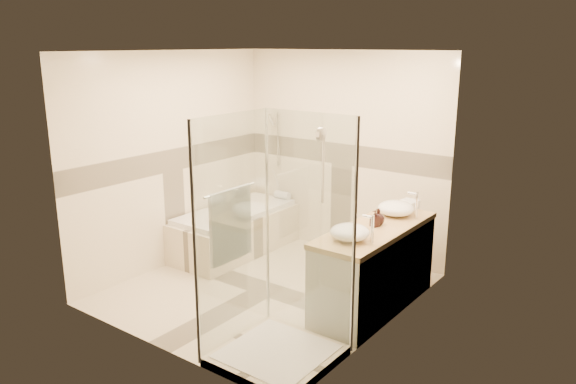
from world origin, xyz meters
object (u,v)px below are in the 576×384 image
Objects in this scene: amenity_bottle_b at (378,217)px; vanity at (374,268)px; vessel_sink_far at (350,232)px; bathtub at (235,229)px; vessel_sink_near at (396,208)px; amenity_bottle_a at (375,218)px; shower_enclosure at (271,298)px.

vanity is at bearing -75.57° from amenity_bottle_b.
vessel_sink_far is 0.54m from amenity_bottle_b.
bathtub is 1.05× the size of vanity.
amenity_bottle_b is at bearing -90.00° from vessel_sink_near.
amenity_bottle_a is (2.13, -0.34, 0.62)m from bathtub.
bathtub is 4.51× the size of vessel_sink_near.
amenity_bottle_a is (0.00, 0.48, 0.01)m from vessel_sink_far.
vessel_sink_far is (-0.02, -0.46, 0.50)m from vanity.
vessel_sink_near is (0.27, 1.74, 0.42)m from shower_enclosure.
vessel_sink_far is at bearing -90.00° from amenity_bottle_b.
amenity_bottle_b is (0.00, 0.54, 0.01)m from vessel_sink_far.
bathtub is 2.36m from vessel_sink_far.
vessel_sink_far is at bearing -90.00° from amenity_bottle_a.
amenity_bottle_a is at bearing 149.75° from vanity.
shower_enclosure is 12.50× the size of amenity_bottle_b.
vanity is at bearing 87.54° from vessel_sink_far.
bathtub is at bearing 172.71° from amenity_bottle_b.
vessel_sink_near is 0.46m from amenity_bottle_a.
amenity_bottle_b is at bearing 90.00° from vessel_sink_far.
vanity is 0.51m from amenity_bottle_b.
amenity_bottle_a is (-0.02, 0.01, 0.50)m from vanity.
bathtub is at bearing 170.75° from vanity.
amenity_bottle_a reaches higher than vessel_sink_far.
vessel_sink_far is (2.13, -0.81, 0.62)m from bathtub.
amenity_bottle_a is 0.99× the size of amenity_bottle_b.
shower_enclosure is 1.44m from amenity_bottle_b.
shower_enclosure is at bearing -102.97° from vanity.
bathtub is at bearing 138.90° from shower_enclosure.
vessel_sink_near reaches higher than vessel_sink_far.
vessel_sink_near is 2.31× the size of amenity_bottle_b.
vanity is 0.51m from amenity_bottle_a.
vanity is 0.68m from vessel_sink_far.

